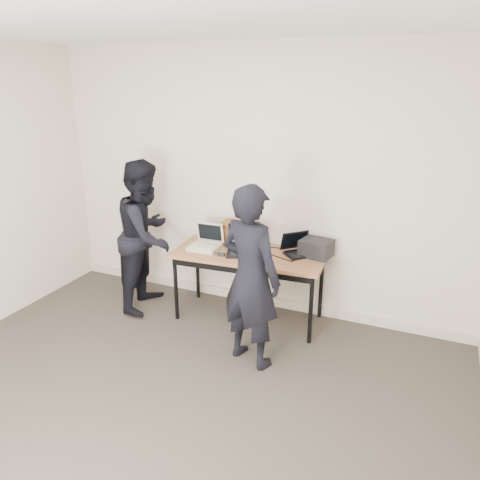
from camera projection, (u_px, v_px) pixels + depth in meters
The scene contains 13 objects.
room at pixel (120, 257), 2.81m from camera, with size 4.60×4.60×2.80m.
desk at pixel (249, 259), 4.63m from camera, with size 1.54×0.75×0.72m.
laptop_beige at pixel (206, 244), 4.74m from camera, with size 0.30×0.29×0.24m.
laptop_center at pixel (245, 246), 4.63m from camera, with size 0.45×0.44×0.27m.
laptop_right at pixel (298, 249), 4.59m from camera, with size 0.39×0.39×0.21m.
leather_satchel at pixel (241, 232), 4.83m from camera, with size 0.38×0.22×0.25m.
tissue at pixel (244, 218), 4.78m from camera, with size 0.13×0.10×0.08m, color white.
equipment_box at pixel (316, 248), 4.52m from camera, with size 0.29×0.24×0.17m, color black.
power_brick at pixel (221, 255), 4.55m from camera, with size 0.07×0.04×0.03m, color black.
cables at pixel (259, 253), 4.60m from camera, with size 1.15×0.44×0.01m.
person_typist at pixel (251, 277), 3.89m from camera, with size 0.58×0.38×1.59m, color black.
person_observer at pixel (147, 235), 4.89m from camera, with size 0.77×0.60×1.59m, color black.
baseboard at pixel (254, 298), 5.18m from camera, with size 4.50×0.03×0.10m, color beige.
Camera 1 is at (1.70, -2.12, 2.39)m, focal length 35.00 mm.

